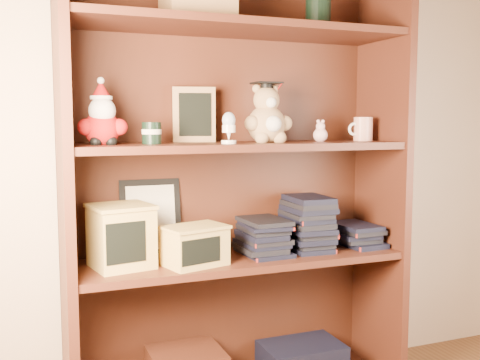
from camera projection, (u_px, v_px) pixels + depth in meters
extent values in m
cube|color=#C8B091|center=(268.00, 62.00, 2.16)|extent=(3.00, 0.04, 2.50)
cube|color=#472014|center=(65.00, 194.00, 1.74)|extent=(0.03, 0.35, 1.60)
cube|color=#472014|center=(381.00, 179.00, 2.17)|extent=(0.03, 0.35, 1.60)
cube|color=#421E11|center=(224.00, 181.00, 2.11)|extent=(1.20, 0.02, 1.60)
cube|color=#472014|center=(240.00, 28.00, 1.90)|extent=(1.14, 0.33, 0.02)
cube|color=#9E7547|center=(197.00, 3.00, 1.84)|extent=(0.22, 0.18, 0.12)
cylinder|color=black|center=(318.00, 14.00, 2.00)|extent=(0.09, 0.09, 0.11)
cube|color=#472014|center=(240.00, 259.00, 1.98)|extent=(1.14, 0.33, 0.02)
cube|color=#472014|center=(240.00, 146.00, 1.94)|extent=(1.14, 0.33, 0.02)
sphere|color=#A50F0F|center=(102.00, 128.00, 1.77)|extent=(0.11, 0.11, 0.11)
sphere|color=#A50F0F|center=(86.00, 127.00, 1.73)|extent=(0.05, 0.05, 0.05)
sphere|color=#A50F0F|center=(119.00, 127.00, 1.77)|extent=(0.05, 0.05, 0.05)
sphere|color=black|center=(96.00, 142.00, 1.74)|extent=(0.04, 0.04, 0.04)
sphere|color=black|center=(111.00, 141.00, 1.75)|extent=(0.04, 0.04, 0.04)
sphere|color=white|center=(102.00, 111.00, 1.75)|extent=(0.08, 0.08, 0.08)
sphere|color=#D8B293|center=(101.00, 105.00, 1.76)|extent=(0.06, 0.06, 0.06)
cone|color=#A50F0F|center=(101.00, 90.00, 1.75)|extent=(0.07, 0.07, 0.06)
sphere|color=white|center=(101.00, 81.00, 1.75)|extent=(0.02, 0.02, 0.02)
cylinder|color=white|center=(101.00, 98.00, 1.76)|extent=(0.07, 0.07, 0.01)
cylinder|color=black|center=(152.00, 133.00, 1.82)|extent=(0.06, 0.06, 0.07)
cylinder|color=beige|center=(152.00, 132.00, 1.82)|extent=(0.06, 0.06, 0.02)
cube|color=#9E7547|center=(194.00, 115.00, 1.99)|extent=(0.15, 0.05, 0.19)
cube|color=black|center=(195.00, 115.00, 1.98)|extent=(0.11, 0.03, 0.15)
cube|color=#9E7547|center=(192.00, 137.00, 2.03)|extent=(0.08, 0.08, 0.01)
cylinder|color=white|center=(229.00, 142.00, 1.85)|extent=(0.05, 0.05, 0.01)
cone|color=white|center=(229.00, 135.00, 1.84)|extent=(0.02, 0.02, 0.03)
cylinder|color=white|center=(229.00, 129.00, 1.84)|extent=(0.04, 0.04, 0.02)
ellipsoid|color=silver|center=(229.00, 120.00, 1.84)|extent=(0.04, 0.04, 0.05)
sphere|color=tan|center=(266.00, 125.00, 1.97)|extent=(0.13, 0.13, 0.13)
sphere|color=white|center=(273.00, 124.00, 1.92)|extent=(0.06, 0.06, 0.06)
sphere|color=tan|center=(252.00, 123.00, 1.93)|extent=(0.05, 0.05, 0.05)
sphere|color=tan|center=(285.00, 123.00, 1.97)|extent=(0.05, 0.05, 0.05)
sphere|color=tan|center=(262.00, 138.00, 1.93)|extent=(0.05, 0.05, 0.05)
sphere|color=tan|center=(279.00, 138.00, 1.95)|extent=(0.05, 0.05, 0.05)
sphere|color=tan|center=(266.00, 100.00, 1.96)|extent=(0.09, 0.09, 0.09)
sphere|color=white|center=(271.00, 102.00, 1.93)|extent=(0.04, 0.04, 0.04)
sphere|color=tan|center=(257.00, 89.00, 1.95)|extent=(0.03, 0.03, 0.03)
sphere|color=tan|center=(274.00, 89.00, 1.98)|extent=(0.03, 0.03, 0.03)
cylinder|color=black|center=(266.00, 86.00, 1.96)|extent=(0.04, 0.04, 0.02)
cube|color=black|center=(266.00, 83.00, 1.95)|extent=(0.09, 0.09, 0.01)
cylinder|color=#A50F0F|center=(280.00, 86.00, 1.95)|extent=(0.00, 0.04, 0.03)
sphere|color=beige|center=(320.00, 135.00, 2.05)|extent=(0.05, 0.05, 0.05)
sphere|color=beige|center=(320.00, 127.00, 2.05)|extent=(0.03, 0.03, 0.03)
sphere|color=beige|center=(318.00, 121.00, 2.04)|extent=(0.01, 0.01, 0.01)
sphere|color=beige|center=(323.00, 121.00, 2.05)|extent=(0.01, 0.01, 0.01)
cylinder|color=silver|center=(363.00, 129.00, 2.12)|extent=(0.07, 0.07, 0.09)
torus|color=white|center=(354.00, 129.00, 2.10)|extent=(0.05, 0.01, 0.05)
cube|color=black|center=(151.00, 217.00, 1.99)|extent=(0.22, 0.05, 0.27)
cube|color=beige|center=(151.00, 217.00, 1.98)|extent=(0.17, 0.04, 0.22)
cube|color=tan|center=(121.00, 237.00, 1.82)|extent=(0.21, 0.21, 0.20)
cube|color=black|center=(126.00, 243.00, 1.74)|extent=(0.13, 0.03, 0.13)
cube|color=tan|center=(120.00, 206.00, 1.81)|extent=(0.22, 0.22, 0.01)
cube|color=tan|center=(195.00, 247.00, 1.85)|extent=(0.22, 0.18, 0.12)
cube|color=black|center=(201.00, 251.00, 1.78)|extent=(0.14, 0.04, 0.08)
cube|color=tan|center=(195.00, 227.00, 1.84)|extent=(0.23, 0.19, 0.01)
cube|color=black|center=(262.00, 252.00, 2.01)|extent=(0.14, 0.20, 0.02)
cube|color=black|center=(262.00, 247.00, 2.01)|extent=(0.14, 0.20, 0.02)
cube|color=black|center=(262.00, 243.00, 2.01)|extent=(0.14, 0.20, 0.02)
cube|color=black|center=(262.00, 238.00, 2.01)|extent=(0.14, 0.20, 0.02)
cube|color=black|center=(263.00, 234.00, 2.01)|extent=(0.14, 0.20, 0.02)
cube|color=black|center=(263.00, 230.00, 2.00)|extent=(0.14, 0.20, 0.02)
cube|color=black|center=(263.00, 225.00, 2.00)|extent=(0.14, 0.20, 0.02)
cube|color=black|center=(263.00, 221.00, 2.00)|extent=(0.14, 0.20, 0.02)
cube|color=black|center=(308.00, 247.00, 2.08)|extent=(0.14, 0.20, 0.02)
cube|color=black|center=(308.00, 243.00, 2.08)|extent=(0.14, 0.20, 0.02)
cube|color=black|center=(308.00, 239.00, 2.08)|extent=(0.14, 0.20, 0.02)
cube|color=black|center=(308.00, 235.00, 2.07)|extent=(0.14, 0.20, 0.02)
cube|color=black|center=(308.00, 230.00, 2.07)|extent=(0.14, 0.20, 0.02)
cube|color=black|center=(308.00, 226.00, 2.07)|extent=(0.14, 0.20, 0.02)
cube|color=black|center=(308.00, 222.00, 2.07)|extent=(0.14, 0.20, 0.02)
cube|color=black|center=(308.00, 218.00, 2.07)|extent=(0.14, 0.20, 0.02)
cube|color=black|center=(308.00, 213.00, 2.07)|extent=(0.14, 0.20, 0.02)
cube|color=black|center=(308.00, 209.00, 2.06)|extent=(0.14, 0.20, 0.02)
cube|color=black|center=(308.00, 205.00, 2.06)|extent=(0.14, 0.20, 0.02)
cube|color=black|center=(355.00, 243.00, 2.15)|extent=(0.14, 0.20, 0.02)
cube|color=black|center=(355.00, 239.00, 2.15)|extent=(0.14, 0.20, 0.02)
cube|color=black|center=(355.00, 235.00, 2.15)|extent=(0.14, 0.20, 0.02)
cube|color=black|center=(355.00, 231.00, 2.15)|extent=(0.14, 0.20, 0.02)
cube|color=black|center=(355.00, 227.00, 2.15)|extent=(0.14, 0.20, 0.02)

